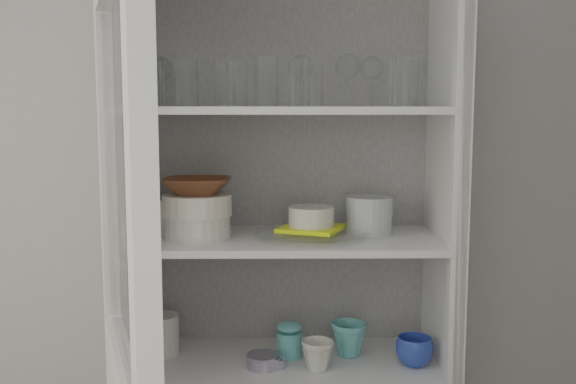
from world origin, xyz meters
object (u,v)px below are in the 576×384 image
at_px(plate_stack_back, 163,213).
at_px(teal_jar, 290,342).
at_px(plate_stack_front, 198,227).
at_px(yellow_trivet, 311,228).
at_px(terracotta_bowl, 197,186).
at_px(goblet_0, 161,80).
at_px(goblet_3, 371,80).
at_px(goblet_1, 301,79).
at_px(mug_white, 317,355).
at_px(white_canister, 162,334).
at_px(measuring_cups, 263,361).
at_px(cream_bowl, 197,205).
at_px(mug_teal, 349,339).
at_px(glass_platter, 311,233).
at_px(white_ramekin, 311,216).
at_px(grey_bowl_stack, 369,215).
at_px(goblet_2, 348,78).
at_px(pantry_cabinet, 288,328).
at_px(mug_blue, 414,351).

height_order(plate_stack_back, teal_jar, plate_stack_back).
xyz_separation_m(plate_stack_front, yellow_trivet, (0.35, 0.02, -0.01)).
distance_m(terracotta_bowl, teal_jar, 0.59).
distance_m(goblet_0, goblet_3, 0.68).
xyz_separation_m(goblet_1, goblet_3, (0.22, -0.01, -0.00)).
height_order(yellow_trivet, mug_white, yellow_trivet).
bearing_deg(yellow_trivet, white_canister, 173.59).
bearing_deg(goblet_3, terracotta_bowl, -168.56).
xyz_separation_m(yellow_trivet, measuring_cups, (-0.15, -0.06, -0.41)).
bearing_deg(terracotta_bowl, cream_bowl, 0.00).
bearing_deg(teal_jar, mug_teal, 4.14).
distance_m(glass_platter, teal_jar, 0.37).
bearing_deg(measuring_cups, mug_teal, 19.83).
bearing_deg(teal_jar, white_ramekin, -20.34).
relative_size(grey_bowl_stack, teal_jar, 1.49).
bearing_deg(mug_teal, measuring_cups, -136.70).
distance_m(cream_bowl, terracotta_bowl, 0.06).
bearing_deg(white_canister, goblet_2, 4.86).
xyz_separation_m(white_ramekin, mug_white, (0.02, -0.08, -0.42)).
distance_m(pantry_cabinet, measuring_cups, 0.17).
height_order(grey_bowl_stack, mug_white, grey_bowl_stack).
bearing_deg(white_canister, pantry_cabinet, 2.89).
bearing_deg(white_canister, plate_stack_front, -28.98).
bearing_deg(goblet_3, mug_teal, -141.75).
height_order(mug_white, teal_jar, teal_jar).
relative_size(cream_bowl, white_ramekin, 1.48).
bearing_deg(goblet_1, plate_stack_front, -159.15).
bearing_deg(pantry_cabinet, grey_bowl_stack, -6.72).
relative_size(goblet_2, white_ramekin, 1.32).
relative_size(goblet_2, glass_platter, 0.53).
height_order(goblet_1, teal_jar, goblet_1).
height_order(goblet_0, mug_teal, goblet_0).
xyz_separation_m(pantry_cabinet, terracotta_bowl, (-0.28, -0.09, 0.48)).
distance_m(plate_stack_back, yellow_trivet, 0.50).
xyz_separation_m(goblet_3, grey_bowl_stack, (-0.01, -0.05, -0.43)).
bearing_deg(goblet_0, pantry_cabinet, -8.15).
distance_m(plate_stack_back, mug_teal, 0.73).
bearing_deg(plate_stack_front, goblet_1, 20.85).
bearing_deg(teal_jar, measuring_cups, -134.17).
bearing_deg(mug_blue, measuring_cups, 165.86).
height_order(goblet_1, plate_stack_front, goblet_1).
bearing_deg(mug_blue, plate_stack_front, 161.85).
bearing_deg(pantry_cabinet, glass_platter, -46.09).
distance_m(goblet_1, teal_jar, 0.85).
xyz_separation_m(goblet_3, mug_teal, (-0.07, -0.05, -0.84)).
relative_size(goblet_0, plate_stack_front, 0.88).
bearing_deg(glass_platter, plate_stack_front, -177.02).
relative_size(plate_stack_front, measuring_cups, 1.98).
height_order(white_ramekin, white_canister, white_ramekin).
distance_m(glass_platter, measuring_cups, 0.42).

